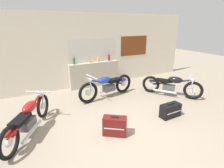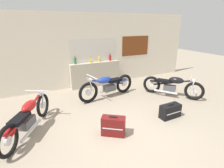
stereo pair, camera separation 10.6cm
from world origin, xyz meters
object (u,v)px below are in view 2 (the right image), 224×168
(motorcycle_blue, at_px, (108,86))
(motorcycle_black, at_px, (172,86))
(hard_case_darkred, at_px, (113,126))
(bottle_leftmost, at_px, (75,60))
(motorcycle_red, at_px, (28,117))
(bottle_right_center, at_px, (110,57))
(hard_case_black, at_px, (170,111))
(bottle_left_center, at_px, (91,60))
(bottle_center, at_px, (99,59))

(motorcycle_blue, height_order, motorcycle_black, motorcycle_blue)
(hard_case_darkred, bearing_deg, bottle_leftmost, 88.79)
(motorcycle_black, bearing_deg, motorcycle_red, -177.76)
(hard_case_darkred, bearing_deg, bottle_right_center, 65.52)
(hard_case_darkred, bearing_deg, hard_case_black, 0.79)
(bottle_leftmost, xyz_separation_m, motorcycle_blue, (0.71, -1.32, -0.68))
(bottle_left_center, relative_size, bottle_center, 1.01)
(motorcycle_blue, bearing_deg, hard_case_darkred, -111.26)
(bottle_leftmost, height_order, hard_case_black, bottle_leftmost)
(bottle_leftmost, xyz_separation_m, bottle_center, (0.96, 0.01, -0.04))
(hard_case_black, bearing_deg, motorcycle_blue, 115.08)
(motorcycle_blue, xyz_separation_m, motorcycle_red, (-2.47, -1.06, -0.01))
(hard_case_darkred, relative_size, hard_case_black, 0.98)
(motorcycle_black, xyz_separation_m, hard_case_black, (-1.09, -1.09, -0.20))
(bottle_left_center, bearing_deg, bottle_right_center, 3.69)
(motorcycle_red, height_order, hard_case_darkred, motorcycle_red)
(bottle_left_center, height_order, motorcycle_black, bottle_left_center)
(bottle_center, xyz_separation_m, motorcycle_blue, (-0.25, -1.33, -0.64))
(bottle_left_center, xyz_separation_m, hard_case_darkred, (-0.67, -3.29, -0.84))
(bottle_left_center, height_order, bottle_center, bottle_left_center)
(motorcycle_blue, bearing_deg, hard_case_black, -64.92)
(bottle_leftmost, relative_size, bottle_center, 1.40)
(bottle_leftmost, bearing_deg, bottle_center, 0.68)
(bottle_leftmost, relative_size, hard_case_black, 0.54)
(motorcycle_blue, relative_size, hard_case_black, 3.70)
(bottle_left_center, distance_m, motorcycle_red, 3.39)
(bottle_left_center, xyz_separation_m, bottle_center, (0.37, 0.05, -0.00))
(bottle_leftmost, distance_m, bottle_left_center, 0.60)
(motorcycle_blue, xyz_separation_m, hard_case_black, (0.93, -1.98, -0.23))
(bottle_center, height_order, motorcycle_red, bottle_center)
(bottle_right_center, xyz_separation_m, hard_case_black, (0.18, -3.32, -0.91))
(bottle_leftmost, xyz_separation_m, hard_case_darkred, (-0.07, -3.33, -0.88))
(bottle_left_center, height_order, hard_case_darkred, bottle_left_center)
(bottle_leftmost, relative_size, motorcycle_red, 0.16)
(hard_case_black, bearing_deg, motorcycle_black, 44.93)
(motorcycle_blue, xyz_separation_m, motorcycle_black, (2.02, -0.89, -0.03))
(bottle_right_center, relative_size, hard_case_darkred, 0.53)
(bottle_center, bearing_deg, motorcycle_red, -138.66)
(bottle_leftmost, height_order, motorcycle_red, bottle_leftmost)
(bottle_left_center, distance_m, motorcycle_black, 3.12)
(bottle_right_center, relative_size, motorcycle_red, 0.16)
(hard_case_darkred, xyz_separation_m, hard_case_black, (1.71, 0.02, -0.03))
(bottle_left_center, xyz_separation_m, bottle_right_center, (0.85, 0.06, 0.03))
(bottle_right_center, relative_size, motorcycle_blue, 0.14)
(bottle_right_center, height_order, motorcycle_black, bottle_right_center)
(bottle_leftmost, relative_size, bottle_left_center, 1.39)
(bottle_center, height_order, hard_case_black, bottle_center)
(bottle_leftmost, bearing_deg, bottle_right_center, 0.62)
(bottle_center, bearing_deg, hard_case_darkred, -107.22)
(bottle_leftmost, bearing_deg, hard_case_darkred, -91.21)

